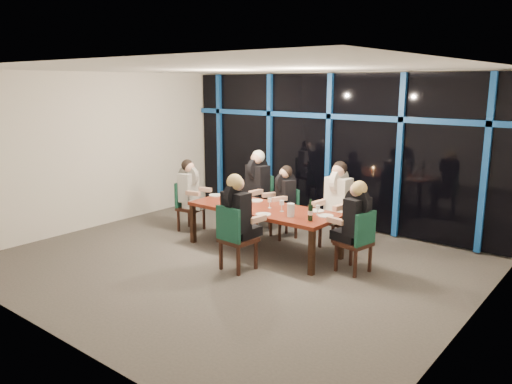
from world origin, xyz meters
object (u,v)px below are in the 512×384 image
chair_far_left (259,199)px  water_pitcher (291,210)px  chair_near_mid (234,235)px  chair_far_right (339,214)px  dining_table (263,211)px  diner_far_mid (284,191)px  chair_end_left (187,203)px  diner_far_left (256,178)px  wine_bottle (310,212)px  diner_far_right (337,192)px  diner_end_right (355,213)px  diner_end_left (190,185)px  diner_near_mid (238,208)px  chair_far_mid (287,210)px  chair_end_right (359,239)px

chair_far_left → water_pitcher: bearing=-29.2°
chair_near_mid → chair_far_right: bearing=-103.4°
dining_table → diner_far_mid: 0.85m
chair_far_right → chair_near_mid: bearing=-102.6°
chair_end_left → diner_far_left: 1.41m
chair_end_left → water_pitcher: size_ratio=4.52×
chair_far_right → wine_bottle: size_ratio=3.09×
chair_far_right → diner_far_right: (-0.01, -0.09, 0.40)m
chair_end_left → diner_end_right: 3.57m
chair_end_left → wine_bottle: (2.94, -0.24, 0.35)m
diner_far_left → diner_end_left: size_ratio=1.12×
diner_near_mid → wine_bottle: diner_near_mid is taller
chair_far_mid → diner_end_right: 2.01m
chair_near_mid → diner_far_left: bearing=-55.4°
chair_far_mid → diner_end_left: bearing=-129.7°
diner_end_right → diner_far_right: bearing=-127.0°
chair_far_left → chair_near_mid: size_ratio=1.04×
dining_table → chair_far_left: size_ratio=2.48×
chair_far_left → chair_end_right: size_ratio=1.10×
chair_far_right → diner_far_left: size_ratio=1.00×
dining_table → wine_bottle: wine_bottle is taller
chair_end_right → wine_bottle: wine_bottle is taller
diner_far_right → diner_near_mid: bearing=-103.7°
diner_far_right → chair_far_right: bearing=90.0°
chair_far_left → diner_end_left: (-0.93, -0.95, 0.31)m
chair_end_right → dining_table: bearing=-78.2°
diner_far_left → diner_end_left: bearing=-128.6°
chair_near_mid → diner_far_mid: diner_far_mid is taller
chair_far_mid → diner_near_mid: diner_near_mid is taller
chair_end_right → water_pitcher: 1.13m
diner_end_right → diner_near_mid: bearing=-44.5°
dining_table → diner_end_right: size_ratio=2.79×
diner_end_left → dining_table: bearing=-102.8°
wine_bottle → diner_far_mid: bearing=140.3°
chair_far_mid → diner_far_left: diner_far_left is taller
chair_end_right → diner_end_right: size_ratio=1.03×
chair_far_left → diner_far_left: size_ratio=1.03×
diner_far_left → diner_far_mid: (0.73, -0.12, -0.13)m
chair_near_mid → water_pitcher: 0.99m
diner_near_mid → chair_end_right: bearing=-141.9°
chair_far_right → diner_far_left: (-1.78, -0.07, 0.43)m
chair_far_left → diner_end_left: size_ratio=1.15×
diner_far_mid → chair_end_left: bearing=-131.9°
diner_far_right → diner_end_right: size_ratio=1.07×
diner_far_mid → wine_bottle: 1.57m
dining_table → chair_end_left: size_ratio=2.76×
wine_bottle → chair_end_left: bearing=175.3°
chair_far_left → diner_far_right: diner_far_right is taller
dining_table → diner_far_mid: size_ratio=2.93×
chair_far_left → diner_far_left: 0.42m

